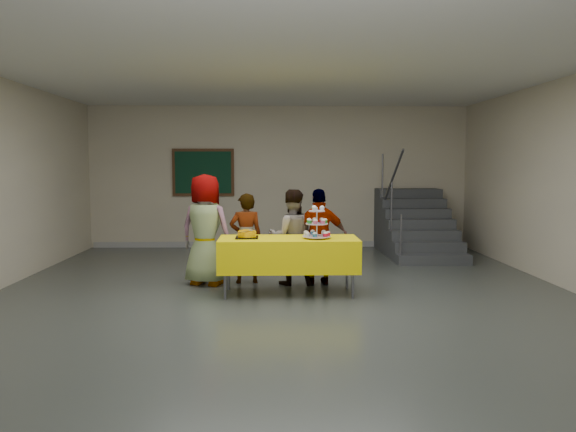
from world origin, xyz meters
name	(u,v)px	position (x,y,z in m)	size (l,w,h in m)	color
room_shell	(284,134)	(0.00, 0.02, 2.13)	(10.00, 10.04, 3.02)	#4C514C
bake_table	(288,254)	(0.07, 0.56, 0.56)	(1.88, 0.78, 0.77)	#595960
cupcake_stand	(317,226)	(0.44, 0.49, 0.94)	(0.38, 0.38, 0.44)	silver
bear_cake	(247,234)	(-0.49, 0.57, 0.83)	(0.32, 0.36, 0.12)	black
schoolchild_a	(206,230)	(-1.13, 1.21, 0.81)	(0.79, 0.52, 1.62)	slate
schoolchild_b	(246,238)	(-0.54, 1.31, 0.67)	(0.49, 0.32, 1.34)	slate
schoolchild_c	(292,237)	(0.13, 1.19, 0.70)	(0.68, 0.53, 1.40)	slate
schoolchild_d	(320,237)	(0.54, 1.15, 0.71)	(0.83, 0.34, 1.41)	slate
staircase	(414,228)	(2.70, 4.13, 0.49)	(1.30, 2.40, 2.04)	#424447
noticeboard	(203,172)	(-1.60, 4.96, 1.60)	(1.30, 0.05, 1.00)	#472B16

